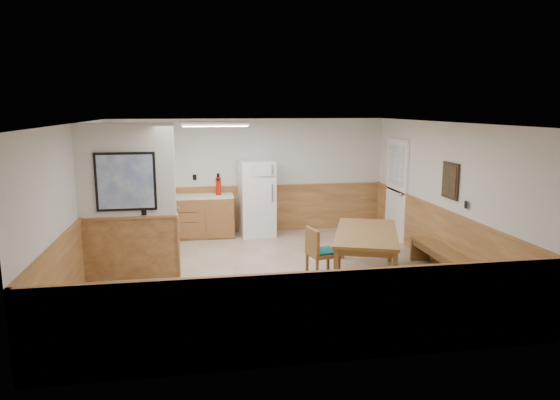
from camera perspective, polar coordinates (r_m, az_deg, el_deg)
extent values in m
plane|color=tan|center=(8.40, -1.14, -8.48)|extent=(6.00, 6.00, 0.00)
cube|color=white|center=(7.95, -1.21, 8.82)|extent=(6.00, 6.00, 0.02)
cube|color=silver|center=(11.02, -3.47, 2.76)|extent=(6.00, 0.02, 2.50)
cube|color=silver|center=(9.02, 18.05, 0.52)|extent=(0.02, 6.00, 2.50)
cube|color=silver|center=(8.20, -22.38, -0.71)|extent=(0.02, 6.00, 2.50)
cube|color=tan|center=(11.13, -3.42, -1.08)|extent=(6.00, 0.04, 1.00)
cube|color=tan|center=(9.16, 17.67, -4.11)|extent=(0.04, 6.00, 1.00)
cube|color=tan|center=(8.37, -21.88, -5.75)|extent=(0.04, 6.00, 1.00)
cube|color=silver|center=(8.19, -17.19, 3.14)|extent=(1.50, 0.15, 1.50)
cube|color=tan|center=(8.43, -16.73, -5.31)|extent=(1.50, 0.17, 1.00)
cube|color=black|center=(8.12, -17.22, 2.01)|extent=(0.92, 0.03, 0.92)
cube|color=white|center=(8.10, -17.23, 1.99)|extent=(0.84, 0.01, 0.84)
cube|color=#9F6338|center=(10.79, -9.06, -1.94)|extent=(1.40, 0.60, 0.86)
cube|color=#9F6338|center=(10.88, -16.83, -2.17)|extent=(0.06, 0.60, 0.86)
cube|color=#9F6338|center=(10.81, -12.93, -2.06)|extent=(0.06, 0.60, 0.86)
cube|color=beige|center=(10.70, -11.27, 0.34)|extent=(2.20, 0.60, 0.04)
cube|color=beige|center=(10.99, -11.24, 0.98)|extent=(2.20, 0.02, 0.10)
cube|color=white|center=(10.73, 13.17, 1.08)|extent=(0.05, 1.02, 2.15)
cube|color=white|center=(10.73, 13.12, 1.08)|extent=(0.04, 0.90, 2.05)
cube|color=silver|center=(10.65, 13.12, 3.86)|extent=(0.02, 0.76, 0.80)
cube|color=white|center=(10.94, -14.50, 3.98)|extent=(0.80, 0.03, 1.00)
cube|color=silver|center=(10.93, -14.51, 3.97)|extent=(0.70, 0.01, 0.90)
cube|color=#311F13|center=(8.69, 18.89, 2.12)|extent=(0.03, 0.50, 0.60)
cube|color=black|center=(8.69, 18.77, 2.12)|extent=(0.01, 0.42, 0.52)
cube|color=white|center=(9.17, -7.42, 8.66)|extent=(1.20, 0.30, 0.08)
cube|color=white|center=(9.17, -7.42, 8.38)|extent=(1.15, 0.25, 0.01)
cube|color=white|center=(10.74, -2.68, 0.21)|extent=(0.76, 0.75, 1.63)
cube|color=silver|center=(10.32, -0.88, 3.56)|extent=(0.03, 0.02, 0.21)
cube|color=silver|center=(10.40, -0.87, 0.80)|extent=(0.03, 0.02, 0.38)
cube|color=olive|center=(8.23, 9.86, -3.77)|extent=(1.57, 2.15, 0.05)
cube|color=olive|center=(8.25, 9.84, -4.28)|extent=(1.44, 2.02, 0.10)
cube|color=olive|center=(7.48, 6.40, -8.15)|extent=(0.09, 0.09, 0.70)
cube|color=olive|center=(9.21, 7.21, -4.56)|extent=(0.09, 0.09, 0.70)
cube|color=olive|center=(7.47, 12.97, -8.37)|extent=(0.09, 0.09, 0.70)
cube|color=olive|center=(9.21, 12.49, -4.74)|extent=(0.09, 0.09, 0.70)
cube|color=olive|center=(8.72, 17.77, -5.36)|extent=(0.37, 1.61, 0.05)
cube|color=olive|center=(8.16, 20.11, -8.25)|extent=(0.33, 0.06, 0.40)
cube|color=olive|center=(9.43, 15.61, -5.48)|extent=(0.33, 0.06, 0.40)
cube|color=olive|center=(8.10, 4.93, -6.12)|extent=(0.52, 0.52, 0.06)
cube|color=#105350|center=(8.09, 4.93, -5.82)|extent=(0.48, 0.48, 0.03)
cube|color=olive|center=(7.96, 3.71, -4.69)|extent=(0.14, 0.44, 0.40)
cube|color=#105350|center=(7.88, 2.44, -4.83)|extent=(0.10, 0.38, 0.34)
cube|color=olive|center=(7.92, 4.26, -8.20)|extent=(0.05, 0.05, 0.39)
cube|color=olive|center=(8.25, 3.11, -7.42)|extent=(0.05, 0.05, 0.39)
cube|color=olive|center=(8.09, 6.74, -7.85)|extent=(0.05, 0.05, 0.39)
cube|color=olive|center=(8.41, 5.50, -7.10)|extent=(0.05, 0.05, 0.39)
cylinder|color=#B81D09|center=(10.69, -7.05, 1.59)|extent=(0.12, 0.12, 0.38)
cylinder|color=black|center=(10.66, -7.08, 2.82)|extent=(0.06, 0.06, 0.08)
cylinder|color=#1B942F|center=(10.78, -14.94, 0.89)|extent=(0.07, 0.07, 0.19)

